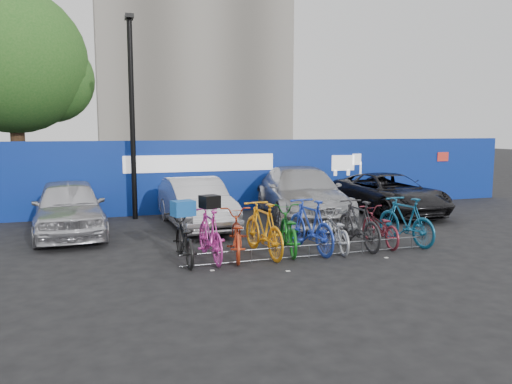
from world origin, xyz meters
name	(u,v)px	position (x,y,z in m)	size (l,w,h in m)	color
ground	(298,252)	(0.00, 0.00, 0.00)	(100.00, 100.00, 0.00)	black
hoarding	(230,175)	(0.01, 6.00, 1.20)	(22.00, 0.18, 2.40)	navy
tree	(20,65)	(-6.77, 10.06, 5.07)	(5.40, 5.20, 7.80)	#382314
lamppost	(132,112)	(-3.20, 5.40, 3.27)	(0.25, 0.50, 6.11)	black
bike_rack	(309,251)	(0.00, -0.60, 0.16)	(5.60, 0.03, 0.30)	#595B60
car_0	(69,207)	(-5.02, 3.55, 0.73)	(1.73, 4.31, 1.47)	silver
car_1	(196,203)	(-1.65, 3.56, 0.69)	(1.46, 4.19, 1.38)	silver
car_2	(301,193)	(1.71, 3.87, 0.79)	(2.22, 5.45, 1.58)	#ABACB0
car_3	(389,193)	(4.85, 3.92, 0.65)	(2.17, 4.71, 1.31)	black
bike_0	(184,239)	(-2.62, -0.09, 0.49)	(0.65, 1.86, 0.98)	black
bike_1	(210,234)	(-2.07, -0.13, 0.56)	(0.53, 1.87, 1.13)	#DF38AD
bike_2	(236,234)	(-1.47, -0.05, 0.51)	(0.68, 1.94, 1.02)	#B83819
bike_3	(263,229)	(-0.87, -0.12, 0.61)	(0.57, 2.01, 1.21)	orange
bike_4	(288,230)	(-0.24, 0.04, 0.51)	(0.68, 1.95, 1.03)	#136819
bike_5	(310,225)	(0.25, -0.09, 0.61)	(0.57, 2.03, 1.22)	blue
bike_6	(335,231)	(0.85, -0.14, 0.45)	(0.60, 1.73, 0.91)	#ABAFB3
bike_7	(359,224)	(1.47, -0.12, 0.58)	(0.54, 1.92, 1.15)	#2A292C
bike_8	(379,227)	(2.09, -0.02, 0.45)	(0.60, 1.72, 0.90)	maroon
bike_9	(406,220)	(2.76, -0.09, 0.58)	(0.54, 1.93, 1.16)	#15587F
cargo_crate	(183,208)	(-2.62, -0.09, 1.14)	(0.44, 0.34, 0.32)	#1656AE
cargo_topcase	(210,202)	(-2.07, -0.13, 1.26)	(0.36, 0.32, 0.27)	black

